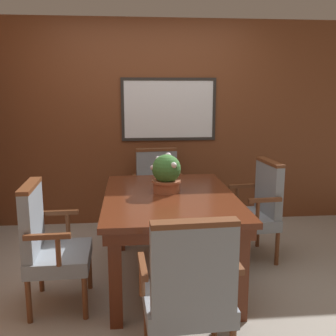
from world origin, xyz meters
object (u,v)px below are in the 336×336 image
object	(u,v)px
chair_head_near	(190,290)
potted_plant	(166,173)
chair_head_far	(158,189)
chair_right_far	(257,207)
dining_table	(170,206)
chair_left_near	(49,242)

from	to	relation	value
chair_head_near	potted_plant	xyz separation A→B (m)	(-0.02, 1.25, 0.41)
chair_head_far	potted_plant	world-z (taller)	potted_plant
chair_head_near	chair_right_far	xyz separation A→B (m)	(0.90, 1.54, 0.00)
dining_table	chair_head_near	world-z (taller)	chair_head_near
chair_right_far	chair_left_near	distance (m)	1.99
chair_head_near	chair_head_far	size ratio (longest dim) A/B	1.00
dining_table	potted_plant	bearing A→B (deg)	101.62
dining_table	chair_head_far	size ratio (longest dim) A/B	1.62
chair_head_far	chair_left_near	size ratio (longest dim) A/B	1.00
chair_left_near	potted_plant	bearing A→B (deg)	-66.05
dining_table	chair_left_near	bearing A→B (deg)	-159.82
chair_head_far	potted_plant	size ratio (longest dim) A/B	2.87
chair_head_far	potted_plant	distance (m)	1.15
potted_plant	chair_head_near	bearing A→B (deg)	-89.12
potted_plant	chair_left_near	bearing A→B (deg)	-154.47
chair_head_near	chair_right_far	distance (m)	1.78
dining_table	chair_right_far	xyz separation A→B (m)	(0.90, 0.38, -0.15)
chair_right_far	potted_plant	xyz separation A→B (m)	(-0.92, -0.28, 0.41)
chair_right_far	potted_plant	world-z (taller)	potted_plant
chair_head_near	chair_left_near	xyz separation A→B (m)	(-0.95, 0.81, 0.00)
dining_table	chair_head_far	distance (m)	1.18
chair_head_near	dining_table	bearing A→B (deg)	-92.71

